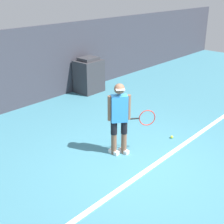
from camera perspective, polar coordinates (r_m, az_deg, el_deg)
name	(u,v)px	position (r m, az deg, el deg)	size (l,w,h in m)	color
ground_plane	(141,165)	(6.50, 5.28, -9.67)	(24.00, 24.00, 0.00)	teal
back_wall	(11,71)	(9.32, -18.01, 7.12)	(24.00, 0.10, 2.31)	#383842
court_baseline	(149,169)	(6.40, 6.77, -10.25)	(21.60, 0.10, 0.01)	white
tennis_player	(120,116)	(6.50, 1.47, -0.78)	(0.81, 0.69, 1.59)	brown
tennis_ball	(172,137)	(7.64, 10.88, -4.50)	(0.07, 0.07, 0.07)	#D1E533
covered_chair	(89,75)	(10.63, -4.26, 6.69)	(0.86, 0.71, 1.19)	#333338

